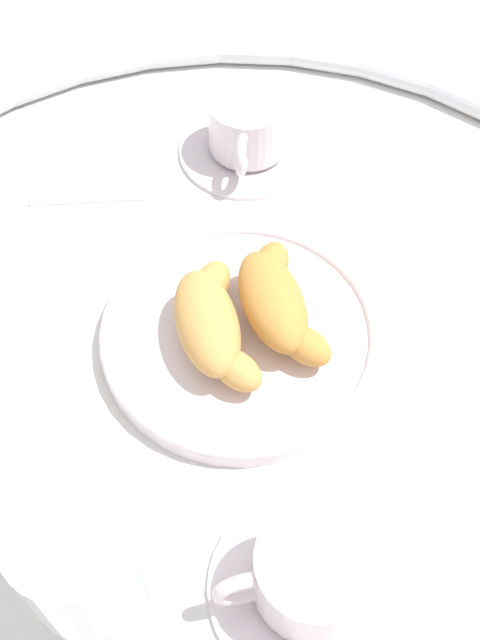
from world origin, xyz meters
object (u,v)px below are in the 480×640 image
Objects in this scene: pastry_plate at (240,334)px; folded_napkin at (90,161)px; croissant_small at (276,301)px; croissant_large at (211,323)px; coffee_cup_far at (309,577)px; coffee_cup_near at (248,132)px; juice_glass_left at (84,558)px.

folded_napkin is (-0.26, 0.00, -0.01)m from pastry_plate.
folded_napkin is at bearing -174.57° from croissant_small.
coffee_cup_far is (0.19, -0.06, -0.01)m from croissant_large.
coffee_cup_far is (0.37, -0.22, 0.00)m from coffee_cup_near.
coffee_cup_near is 1.00× the size of coffee_cup_far.
croissant_large is at bearing -6.46° from folded_napkin.
coffee_cup_near and coffee_cup_far have the same top height.
coffee_cup_far reaches higher than folded_napkin.
croissant_small is at bearing 116.04° from juice_glass_left.
pastry_plate is 2.06× the size of folded_napkin.
juice_glass_left reaches higher than pastry_plate.
pastry_plate is 1.62× the size of juice_glass_left.
coffee_cup_near is at bearing 59.55° from folded_napkin.
folded_napkin is at bearing 173.54° from croissant_large.
pastry_plate is at bearing 156.51° from coffee_cup_far.
coffee_cup_far is 0.97× the size of juice_glass_left.
coffee_cup_near is at bearing 149.58° from croissant_small.
coffee_cup_far is (0.18, -0.11, -0.01)m from croissant_small.
folded_napkin is (-0.25, 0.03, -0.04)m from croissant_large.
pastry_plate is at bearing 121.07° from juice_glass_left.
pastry_plate is at bearing 77.02° from croissant_large.
coffee_cup_far reaches higher than pastry_plate.
folded_napkin is (-0.26, -0.03, -0.04)m from croissant_small.
croissant_small reaches higher than folded_napkin.
coffee_cup_near reaches higher than pastry_plate.
juice_glass_left is (0.12, -0.19, 0.08)m from pastry_plate.
coffee_cup_far is at bearing -31.06° from coffee_cup_near.
croissant_large is 0.94× the size of coffee_cup_far.
pastry_plate is 1.67× the size of coffee_cup_near.
juice_glass_left is (0.12, -0.17, 0.05)m from croissant_large.
juice_glass_left is 1.27× the size of folded_napkin.
croissant_large is 0.91× the size of juice_glass_left.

